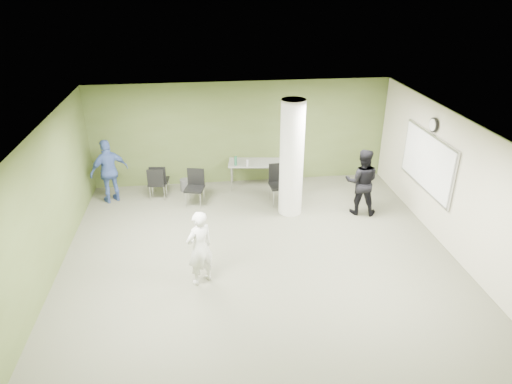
{
  "coord_description": "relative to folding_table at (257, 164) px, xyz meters",
  "views": [
    {
      "loc": [
        -1.05,
        -7.73,
        5.31
      ],
      "look_at": [
        0.04,
        1.0,
        1.07
      ],
      "focal_mm": 32.0,
      "sensor_mm": 36.0,
      "label": 1
    }
  ],
  "objects": [
    {
      "name": "wall_clock",
      "position": [
        3.55,
        -2.32,
        1.67
      ],
      "size": [
        0.06,
        0.32,
        0.32
      ],
      "color": "black",
      "rests_on": "wall_right_cream"
    },
    {
      "name": "wall_right_cream",
      "position": [
        3.63,
        -3.52,
        0.72
      ],
      "size": [
        0.02,
        8.0,
        2.8
      ],
      "primitive_type": "cube",
      "color": "beige",
      "rests_on": "floor"
    },
    {
      "name": "floor",
      "position": [
        -0.37,
        -3.52,
        -0.68
      ],
      "size": [
        8.0,
        8.0,
        0.0
      ],
      "primitive_type": "plane",
      "color": "#515341",
      "rests_on": "ground"
    },
    {
      "name": "folding_table",
      "position": [
        0.0,
        0.0,
        0.0
      ],
      "size": [
        1.62,
        0.87,
        0.98
      ],
      "rotation": [
        0.0,
        0.0,
        -0.13
      ],
      "color": "gray",
      "rests_on": "floor"
    },
    {
      "name": "ceiling",
      "position": [
        -0.37,
        -3.52,
        2.12
      ],
      "size": [
        8.0,
        8.0,
        0.0
      ],
      "primitive_type": "plane",
      "rotation": [
        3.14,
        0.0,
        0.0
      ],
      "color": "white",
      "rests_on": "wall_back"
    },
    {
      "name": "wall_back",
      "position": [
        -0.37,
        0.48,
        0.72
      ],
      "size": [
        8.0,
        2.8,
        0.02
      ],
      "primitive_type": "cube",
      "rotation": [
        1.57,
        0.0,
        0.0
      ],
      "color": "#4C5A2A",
      "rests_on": "floor"
    },
    {
      "name": "column",
      "position": [
        0.63,
        -1.52,
        0.72
      ],
      "size": [
        0.56,
        0.56,
        2.8
      ],
      "primitive_type": "cylinder",
      "color": "silver",
      "rests_on": "floor"
    },
    {
      "name": "chair_table_left",
      "position": [
        -1.66,
        -0.77,
        -0.16
      ],
      "size": [
        0.55,
        0.55,
        0.91
      ],
      "rotation": [
        0.0,
        0.0,
        -0.25
      ],
      "color": "black",
      "rests_on": "floor"
    },
    {
      "name": "wastebasket",
      "position": [
        -1.94,
        0.03,
        -0.52
      ],
      "size": [
        0.28,
        0.28,
        0.32
      ],
      "primitive_type": "cylinder",
      "color": "#4C4C4C",
      "rests_on": "floor"
    },
    {
      "name": "chair_back_left",
      "position": [
        -2.63,
        -0.42,
        -0.17
      ],
      "size": [
        0.48,
        0.48,
        0.88
      ],
      "rotation": [
        0.0,
        0.0,
        3.04
      ],
      "color": "black",
      "rests_on": "floor"
    },
    {
      "name": "man_blue",
      "position": [
        -3.77,
        -0.37,
        0.14
      ],
      "size": [
        1.04,
        0.83,
        1.65
      ],
      "primitive_type": "imported",
      "rotation": [
        0.0,
        0.0,
        3.67
      ],
      "color": "#40599F",
      "rests_on": "floor"
    },
    {
      "name": "man_black",
      "position": [
        2.3,
        -1.76,
        0.13
      ],
      "size": [
        0.94,
        0.82,
        1.64
      ],
      "primitive_type": "imported",
      "rotation": [
        0.0,
        0.0,
        2.85
      ],
      "color": "black",
      "rests_on": "floor"
    },
    {
      "name": "chair_back_right",
      "position": [
        -2.58,
        -0.27,
        -0.17
      ],
      "size": [
        0.49,
        0.49,
        0.88
      ],
      "rotation": [
        0.0,
        0.0,
        3.02
      ],
      "color": "black",
      "rests_on": "floor"
    },
    {
      "name": "chair_table_right",
      "position": [
        0.45,
        -0.93,
        -0.1
      ],
      "size": [
        0.53,
        0.53,
        1.0
      ],
      "rotation": [
        0.0,
        0.0,
        0.07
      ],
      "color": "black",
      "rests_on": "floor"
    },
    {
      "name": "whiteboard",
      "position": [
        3.55,
        -2.32,
        0.82
      ],
      "size": [
        0.05,
        2.3,
        1.3
      ],
      "color": "silver",
      "rests_on": "wall_right_cream"
    },
    {
      "name": "woman_white",
      "position": [
        -1.57,
        -4.09,
        0.07
      ],
      "size": [
        0.65,
        0.6,
        1.5
      ],
      "primitive_type": "imported",
      "rotation": [
        0.0,
        0.0,
        3.73
      ],
      "color": "silver",
      "rests_on": "floor"
    },
    {
      "name": "wall_left",
      "position": [
        -4.37,
        -3.52,
        0.72
      ],
      "size": [
        0.02,
        8.0,
        2.8
      ],
      "primitive_type": "cube",
      "color": "#4C5A2A",
      "rests_on": "floor"
    }
  ]
}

